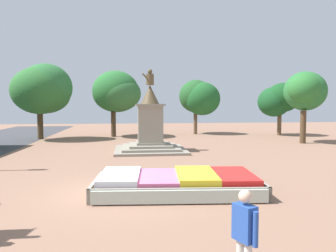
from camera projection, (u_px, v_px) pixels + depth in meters
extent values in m
plane|color=#8C6651|center=(120.00, 192.00, 11.28)|extent=(79.55, 79.55, 0.00)
cube|color=#38281C|center=(177.00, 185.00, 11.31)|extent=(5.63, 3.05, 0.45)
cube|color=gray|center=(180.00, 196.00, 9.94)|extent=(5.63, 0.53, 0.49)
cube|color=gray|center=(175.00, 176.00, 12.67)|extent=(5.63, 0.53, 0.49)
cube|color=gray|center=(96.00, 186.00, 11.20)|extent=(0.32, 2.84, 0.49)
cube|color=gray|center=(256.00, 184.00, 11.42)|extent=(0.32, 2.84, 0.49)
cube|color=white|center=(120.00, 176.00, 11.21)|extent=(1.49, 2.53, 0.22)
cube|color=#D86699|center=(158.00, 177.00, 11.26)|extent=(1.49, 2.53, 0.14)
cube|color=yellow|center=(196.00, 176.00, 11.31)|extent=(1.49, 2.53, 0.23)
cube|color=red|center=(234.00, 176.00, 11.37)|extent=(1.49, 2.53, 0.20)
cube|color=#B2BCAD|center=(180.00, 196.00, 9.89)|extent=(5.36, 0.61, 0.40)
cube|color=gray|center=(150.00, 150.00, 21.18)|extent=(4.51, 4.51, 0.15)
cube|color=gray|center=(150.00, 147.00, 21.17)|extent=(3.60, 3.60, 0.15)
cube|color=gray|center=(150.00, 145.00, 21.16)|extent=(2.69, 2.69, 0.15)
cube|color=gray|center=(150.00, 143.00, 21.15)|extent=(1.77, 1.77, 0.15)
cube|color=gray|center=(150.00, 124.00, 21.06)|extent=(1.56, 1.56, 2.32)
cube|color=gray|center=(150.00, 105.00, 20.98)|extent=(1.84, 1.84, 0.12)
cone|color=brown|center=(150.00, 94.00, 20.94)|extent=(1.17, 1.17, 1.21)
cylinder|color=brown|center=(150.00, 79.00, 20.87)|extent=(0.50, 0.50, 0.70)
sphere|color=brown|center=(150.00, 72.00, 20.84)|extent=(0.31, 0.31, 0.31)
cylinder|color=brown|center=(146.00, 77.00, 20.68)|extent=(0.54, 0.36, 0.50)
cube|color=#264CA5|center=(245.00, 223.00, 5.27)|extent=(0.35, 0.44, 0.59)
cylinder|color=#264CA5|center=(234.00, 220.00, 5.48)|extent=(0.09, 0.09, 0.56)
cylinder|color=#264CA5|center=(256.00, 229.00, 5.06)|extent=(0.09, 0.09, 0.56)
sphere|color=beige|center=(245.00, 196.00, 5.24)|extent=(0.22, 0.22, 0.22)
cylinder|color=#4C3823|center=(303.00, 127.00, 25.23)|extent=(0.44, 0.44, 2.53)
ellipsoid|color=#2B6E30|center=(304.00, 89.00, 24.83)|extent=(2.47, 2.32, 2.24)
ellipsoid|color=#2A6D33|center=(305.00, 91.00, 25.60)|extent=(3.30, 3.09, 3.05)
cylinder|color=#4C3823|center=(40.00, 125.00, 28.28)|extent=(0.48, 0.48, 2.44)
ellipsoid|color=#2D6D36|center=(46.00, 88.00, 27.50)|extent=(4.33, 4.17, 4.01)
ellipsoid|color=#2D672F|center=(40.00, 91.00, 27.18)|extent=(4.69, 4.33, 3.93)
ellipsoid|color=#2A6833|center=(45.00, 95.00, 27.85)|extent=(4.25, 4.30, 3.21)
cylinder|color=#4C3823|center=(113.00, 124.00, 30.28)|extent=(0.45, 0.45, 2.37)
ellipsoid|color=#2A6D33|center=(117.00, 93.00, 30.56)|extent=(4.42, 4.47, 3.52)
ellipsoid|color=#2A6B30|center=(116.00, 91.00, 29.52)|extent=(4.17, 3.70, 3.68)
ellipsoid|color=#316934|center=(119.00, 94.00, 29.53)|extent=(3.99, 3.81, 3.19)
cylinder|color=brown|center=(195.00, 123.00, 32.95)|extent=(0.36, 0.36, 2.22)
ellipsoid|color=#255828|center=(196.00, 96.00, 33.17)|extent=(3.38, 3.52, 3.31)
ellipsoid|color=#215E2A|center=(202.00, 99.00, 32.62)|extent=(3.59, 3.08, 3.30)
cylinder|color=brown|center=(279.00, 123.00, 31.64)|extent=(0.39, 0.39, 2.31)
ellipsoid|color=#194D24|center=(274.00, 102.00, 31.64)|extent=(3.07, 3.35, 2.87)
ellipsoid|color=#1A4C25|center=(282.00, 98.00, 31.87)|extent=(2.69, 2.96, 2.26)
ellipsoid|color=#184B21|center=(283.00, 97.00, 31.22)|extent=(3.21, 3.00, 2.78)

